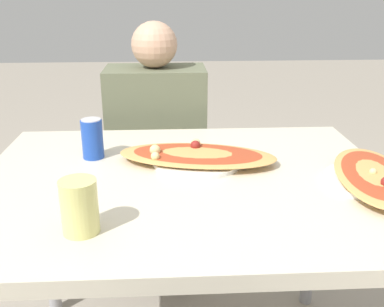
% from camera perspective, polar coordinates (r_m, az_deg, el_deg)
% --- Properties ---
extents(dining_table, '(1.17, 0.92, 0.77)m').
position_cam_1_polar(dining_table, '(1.30, -0.82, -6.18)').
color(dining_table, beige).
rests_on(dining_table, ground_plane).
extents(chair_far_seated, '(0.40, 0.40, 0.91)m').
position_cam_1_polar(chair_far_seated, '(2.09, -4.31, -0.92)').
color(chair_far_seated, '#4C4C4C').
rests_on(chair_far_seated, ground_plane).
extents(person_seated, '(0.41, 0.28, 1.15)m').
position_cam_1_polar(person_seated, '(1.93, -4.49, 2.41)').
color(person_seated, '#2D2D38').
rests_on(person_seated, ground_plane).
extents(pizza_main, '(0.51, 0.30, 0.06)m').
position_cam_1_polar(pizza_main, '(1.36, 0.59, -0.35)').
color(pizza_main, white).
rests_on(pizza_main, dining_table).
extents(soda_can, '(0.07, 0.07, 0.12)m').
position_cam_1_polar(soda_can, '(1.43, -12.54, 1.86)').
color(soda_can, '#1E47B2').
rests_on(soda_can, dining_table).
extents(drink_glass, '(0.08, 0.08, 0.12)m').
position_cam_1_polar(drink_glass, '(1.00, -14.10, -6.55)').
color(drink_glass, '#E0DB7F').
rests_on(drink_glass, dining_table).
extents(pizza_second, '(0.28, 0.46, 0.05)m').
position_cam_1_polar(pizza_second, '(1.32, 22.01, -2.73)').
color(pizza_second, white).
rests_on(pizza_second, dining_table).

